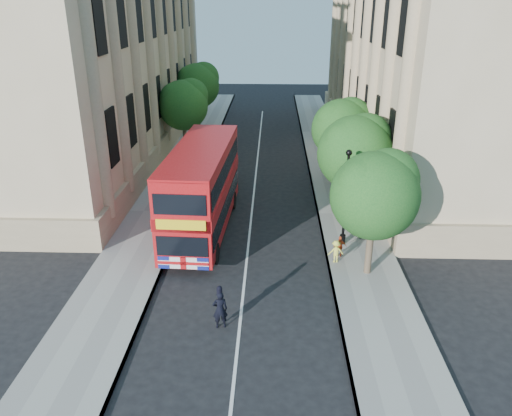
# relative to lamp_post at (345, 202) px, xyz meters

# --- Properties ---
(ground) EXTENTS (120.00, 120.00, 0.00)m
(ground) POSITION_rel_lamp_post_xyz_m (-5.00, -6.00, -2.51)
(ground) COLOR black
(ground) RESTS_ON ground
(pavement_right) EXTENTS (3.50, 80.00, 0.12)m
(pavement_right) POSITION_rel_lamp_post_xyz_m (0.75, 4.00, -2.45)
(pavement_right) COLOR gray
(pavement_right) RESTS_ON ground
(pavement_left) EXTENTS (3.50, 80.00, 0.12)m
(pavement_left) POSITION_rel_lamp_post_xyz_m (-10.75, 4.00, -2.45)
(pavement_left) COLOR gray
(pavement_left) RESTS_ON ground
(building_right) EXTENTS (12.00, 38.00, 18.00)m
(building_right) POSITION_rel_lamp_post_xyz_m (8.80, 18.00, 6.49)
(building_right) COLOR tan
(building_right) RESTS_ON ground
(building_left) EXTENTS (12.00, 38.00, 18.00)m
(building_left) POSITION_rel_lamp_post_xyz_m (-18.80, 18.00, 6.49)
(building_left) COLOR tan
(building_left) RESTS_ON ground
(tree_right_near) EXTENTS (4.00, 4.00, 6.08)m
(tree_right_near) POSITION_rel_lamp_post_xyz_m (0.84, -2.97, 1.74)
(tree_right_near) COLOR #473828
(tree_right_near) RESTS_ON ground
(tree_right_mid) EXTENTS (4.20, 4.20, 6.37)m
(tree_right_mid) POSITION_rel_lamp_post_xyz_m (0.84, 3.03, 1.93)
(tree_right_mid) COLOR #473828
(tree_right_mid) RESTS_ON ground
(tree_right_far) EXTENTS (4.00, 4.00, 6.15)m
(tree_right_far) POSITION_rel_lamp_post_xyz_m (0.84, 9.03, 1.80)
(tree_right_far) COLOR #473828
(tree_right_far) RESTS_ON ground
(tree_left_far) EXTENTS (4.00, 4.00, 6.30)m
(tree_left_far) POSITION_rel_lamp_post_xyz_m (-10.96, 16.03, 1.93)
(tree_left_far) COLOR #473828
(tree_left_far) RESTS_ON ground
(tree_left_back) EXTENTS (4.20, 4.20, 6.65)m
(tree_left_back) POSITION_rel_lamp_post_xyz_m (-10.96, 24.03, 2.20)
(tree_left_back) COLOR #473828
(tree_left_back) RESTS_ON ground
(lamp_post) EXTENTS (0.32, 0.32, 5.16)m
(lamp_post) POSITION_rel_lamp_post_xyz_m (0.00, 0.00, 0.00)
(lamp_post) COLOR black
(lamp_post) RESTS_ON pavement_right
(double_decker_bus) EXTENTS (3.24, 10.47, 4.78)m
(double_decker_bus) POSITION_rel_lamp_post_xyz_m (-7.60, 1.49, 0.13)
(double_decker_bus) COLOR #A60B0E
(double_decker_bus) RESTS_ON ground
(box_van) EXTENTS (2.54, 5.66, 3.17)m
(box_van) POSITION_rel_lamp_post_xyz_m (-7.58, 7.87, -0.96)
(box_van) COLOR black
(box_van) RESTS_ON ground
(police_constable) EXTENTS (0.67, 0.51, 1.63)m
(police_constable) POSITION_rel_lamp_post_xyz_m (-5.76, -7.34, -1.69)
(police_constable) COLOR black
(police_constable) RESTS_ON ground
(woman_pedestrian) EXTENTS (0.99, 0.85, 1.79)m
(woman_pedestrian) POSITION_rel_lamp_post_xyz_m (1.13, 0.77, -1.49)
(woman_pedestrian) COLOR beige
(woman_pedestrian) RESTS_ON pavement_right
(child_a) EXTENTS (0.66, 0.29, 1.10)m
(child_a) POSITION_rel_lamp_post_xyz_m (-0.33, -1.43, -1.84)
(child_a) COLOR #DD5427
(child_a) RESTS_ON pavement_right
(child_b) EXTENTS (0.79, 0.52, 1.16)m
(child_b) POSITION_rel_lamp_post_xyz_m (-0.60, -2.03, -1.81)
(child_b) COLOR #DBDB4A
(child_b) RESTS_ON pavement_right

